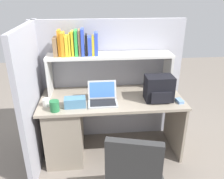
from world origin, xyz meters
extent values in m
plane|color=slate|center=(0.00, 0.00, 0.00)|extent=(8.00, 8.00, 0.00)
cube|color=gray|center=(0.00, 0.00, 0.71)|extent=(1.60, 0.70, 0.03)
cube|color=gray|center=(-0.55, 0.00, 0.35)|extent=(0.40, 0.64, 0.70)
cube|color=gray|center=(0.78, 0.00, 0.35)|extent=(0.03, 0.64, 0.70)
cube|color=#9E9EA8|center=(0.00, 0.38, 0.78)|extent=(1.84, 0.05, 1.55)
cube|color=#9E9EA8|center=(-0.85, -0.05, 0.78)|extent=(0.05, 1.06, 1.55)
cube|color=beige|center=(-0.70, 0.20, 0.94)|extent=(0.03, 0.28, 0.42)
cube|color=beige|center=(0.70, 0.20, 0.94)|extent=(0.03, 0.28, 0.42)
cube|color=silver|center=(0.00, 0.20, 1.17)|extent=(1.44, 0.28, 0.03)
cube|color=olive|center=(-0.60, 0.20, 1.28)|extent=(0.04, 0.17, 0.20)
cube|color=orange|center=(-0.55, 0.19, 1.32)|extent=(0.03, 0.13, 0.28)
cube|color=orange|center=(-0.52, 0.19, 1.31)|extent=(0.04, 0.16, 0.26)
cube|color=yellow|center=(-0.47, 0.20, 1.29)|extent=(0.04, 0.17, 0.22)
cube|color=yellow|center=(-0.44, 0.19, 1.30)|extent=(0.02, 0.16, 0.24)
cube|color=yellow|center=(-0.41, 0.20, 1.31)|extent=(0.03, 0.14, 0.27)
cube|color=green|center=(-0.37, 0.20, 1.32)|extent=(0.03, 0.17, 0.28)
cube|color=olive|center=(-0.33, 0.20, 1.32)|extent=(0.02, 0.15, 0.28)
cube|color=blue|center=(-0.30, 0.20, 1.33)|extent=(0.03, 0.17, 0.29)
cube|color=black|center=(-0.26, 0.20, 1.29)|extent=(0.02, 0.14, 0.23)
cube|color=blue|center=(-0.23, 0.21, 1.28)|extent=(0.04, 0.17, 0.20)
cube|color=yellow|center=(-0.19, 0.20, 1.29)|extent=(0.02, 0.14, 0.21)
cube|color=blue|center=(-0.15, 0.19, 1.31)|extent=(0.04, 0.14, 0.25)
cube|color=#B7BABF|center=(-0.11, -0.15, 0.74)|extent=(0.31, 0.22, 0.02)
cube|color=black|center=(-0.11, -0.16, 0.75)|extent=(0.27, 0.17, 0.00)
cube|color=#B7BABF|center=(-0.11, -0.04, 0.85)|extent=(0.31, 0.07, 0.19)
cube|color=#3F72CC|center=(-0.11, -0.04, 0.85)|extent=(0.27, 0.05, 0.16)
cube|color=black|center=(0.51, -0.11, 0.87)|extent=(0.30, 0.20, 0.28)
cube|color=black|center=(0.51, -0.21, 0.81)|extent=(0.22, 0.04, 0.13)
cube|color=#7299C6|center=(0.72, -0.19, 0.75)|extent=(0.07, 0.11, 0.03)
cylinder|color=white|center=(-0.70, -0.14, 0.77)|extent=(0.08, 0.08, 0.08)
cube|color=teal|center=(-0.40, -0.18, 0.78)|extent=(0.23, 0.13, 0.10)
cylinder|color=#26723F|center=(-0.60, -0.26, 0.79)|extent=(0.10, 0.10, 0.11)
cube|color=#2D2D2D|center=(0.10, -0.92, 0.45)|extent=(0.44, 0.44, 0.08)
cube|color=#2D2D2D|center=(0.05, -1.11, 0.71)|extent=(0.40, 0.16, 0.44)
camera|label=1|loc=(-0.22, -2.36, 1.86)|focal=37.12mm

